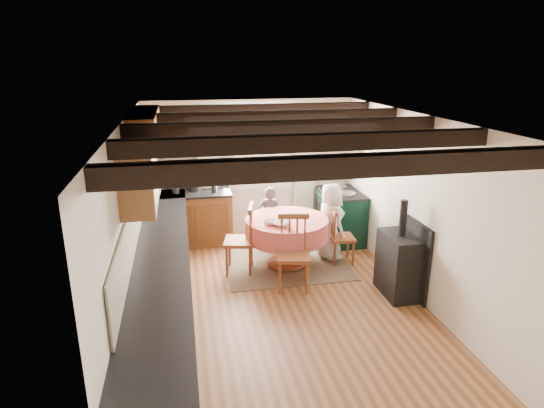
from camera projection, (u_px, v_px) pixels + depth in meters
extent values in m
cube|color=#9B5E37|center=(284.00, 308.00, 5.94)|extent=(3.60, 5.50, 0.00)
cube|color=white|center=(286.00, 120.00, 5.21)|extent=(3.60, 5.50, 0.00)
cube|color=silver|center=(250.00, 169.00, 8.15)|extent=(3.60, 0.00, 2.40)
cube|color=silver|center=(378.00, 358.00, 3.00)|extent=(3.60, 0.00, 2.40)
cube|color=silver|center=(130.00, 230.00, 5.24)|extent=(0.00, 5.50, 2.40)
cube|color=silver|center=(422.00, 210.00, 5.91)|extent=(0.00, 5.50, 2.40)
cube|color=black|center=(347.00, 166.00, 3.37)|extent=(3.60, 0.16, 0.16)
cube|color=black|center=(310.00, 143.00, 4.31)|extent=(3.60, 0.16, 0.16)
cube|color=black|center=(286.00, 128.00, 5.24)|extent=(3.60, 0.16, 0.16)
cube|color=black|center=(269.00, 117.00, 6.18)|extent=(3.60, 0.16, 0.16)
cube|color=black|center=(257.00, 109.00, 7.11)|extent=(3.60, 0.16, 0.16)
cube|color=beige|center=(134.00, 221.00, 5.52)|extent=(0.02, 4.50, 0.55)
cube|color=beige|center=(193.00, 172.00, 7.94)|extent=(1.40, 0.02, 0.55)
cube|color=brown|center=(162.00, 288.00, 5.53)|extent=(0.60, 5.30, 0.88)
cube|color=brown|center=(193.00, 219.00, 7.90)|extent=(1.30, 0.60, 0.88)
cube|color=black|center=(161.00, 252.00, 5.39)|extent=(0.64, 5.30, 0.04)
cube|color=black|center=(192.00, 193.00, 7.74)|extent=(1.30, 0.64, 0.04)
cube|color=brown|center=(147.00, 145.00, 6.17)|extent=(0.34, 1.80, 0.90)
cube|color=brown|center=(139.00, 176.00, 4.78)|extent=(0.34, 0.90, 0.70)
cube|color=white|center=(256.00, 146.00, 8.03)|extent=(1.34, 0.03, 1.54)
cube|color=white|center=(256.00, 146.00, 8.04)|extent=(1.20, 0.01, 1.40)
cube|color=#B5BEAD|center=(208.00, 178.00, 7.94)|extent=(0.35, 0.10, 2.10)
cube|color=#B5BEAD|center=(304.00, 173.00, 8.26)|extent=(0.35, 0.10, 2.10)
cylinder|color=black|center=(256.00, 112.00, 7.77)|extent=(2.00, 0.03, 0.03)
cube|color=gold|center=(356.00, 141.00, 7.91)|extent=(0.04, 0.50, 0.60)
cylinder|color=silver|center=(309.00, 139.00, 8.16)|extent=(0.30, 0.02, 0.30)
cube|color=brown|center=(286.00, 264.00, 7.16)|extent=(1.88, 1.46, 0.01)
imported|color=#3E3E47|center=(270.00, 217.00, 7.69)|extent=(0.44, 0.35, 1.06)
imported|color=silver|center=(331.00, 221.00, 7.25)|extent=(0.54, 0.68, 1.23)
imported|color=silver|center=(281.00, 224.00, 6.64)|extent=(0.30, 0.30, 0.06)
imported|color=silver|center=(270.00, 222.00, 6.70)|extent=(0.26, 0.26, 0.06)
imported|color=silver|center=(289.00, 225.00, 6.55)|extent=(0.11, 0.11, 0.09)
cylinder|color=#262628|center=(175.00, 186.00, 7.65)|extent=(0.13, 0.13, 0.23)
cylinder|color=#262628|center=(195.00, 185.00, 7.77)|extent=(0.20, 0.20, 0.22)
cylinder|color=#262628|center=(214.00, 185.00, 7.66)|extent=(0.09, 0.09, 0.26)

